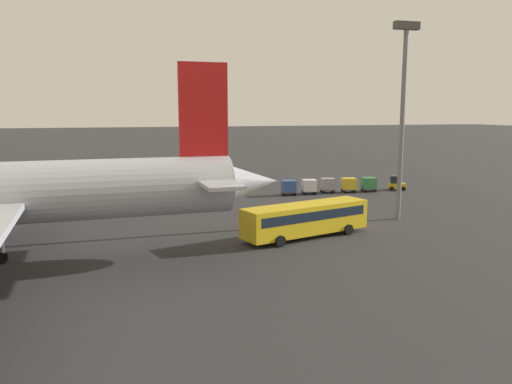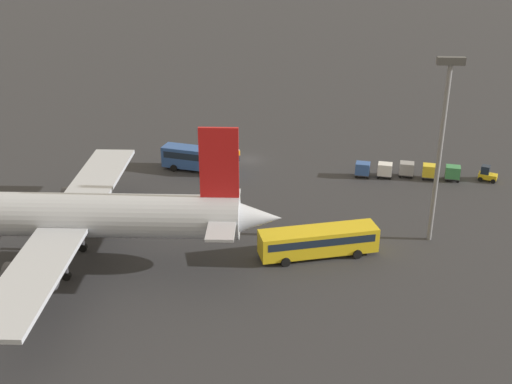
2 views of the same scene
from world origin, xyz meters
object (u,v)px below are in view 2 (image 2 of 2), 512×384
at_px(cargo_cart_green, 453,172).
at_px(cargo_cart_grey, 407,169).
at_px(airplane, 56,216).
at_px(baggage_tug, 487,174).
at_px(cargo_cart_yellow, 430,171).
at_px(cargo_cart_blue, 363,169).
at_px(shuttle_bus_far, 318,240).
at_px(worker_person, 239,155).
at_px(cargo_cart_white, 385,169).
at_px(shuttle_bus_near, 197,157).

bearing_deg(cargo_cart_green, cargo_cart_grey, -8.46).
distance_m(airplane, baggage_tug, 56.68).
height_order(cargo_cart_yellow, cargo_cart_blue, same).
bearing_deg(baggage_tug, shuttle_bus_far, 65.77).
height_order(shuttle_bus_far, worker_person, shuttle_bus_far).
bearing_deg(cargo_cart_yellow, baggage_tug, -179.70).
bearing_deg(cargo_cart_white, cargo_cart_grey, -169.80).
bearing_deg(cargo_cart_grey, airplane, 34.38).
distance_m(cargo_cart_green, cargo_cart_yellow, 3.05).
bearing_deg(shuttle_bus_near, cargo_cart_grey, -167.20).
bearing_deg(cargo_cart_grey, worker_person, -10.54).
relative_size(shuttle_bus_far, baggage_tug, 4.78).
xyz_separation_m(worker_person, cargo_cart_blue, (-17.66, 4.92, 0.32)).
relative_size(airplane, worker_person, 26.64).
bearing_deg(cargo_cart_green, airplane, 29.79).
height_order(shuttle_bus_near, cargo_cart_grey, shuttle_bus_near).
distance_m(cargo_cart_yellow, cargo_cart_white, 6.08).
height_order(cargo_cart_yellow, cargo_cart_grey, same).
bearing_deg(cargo_cart_grey, cargo_cart_white, 10.20).
relative_size(cargo_cart_green, cargo_cart_blue, 1.00).
bearing_deg(baggage_tug, shuttle_bus_near, 20.97).
distance_m(shuttle_bus_near, cargo_cart_yellow, 32.21).
relative_size(shuttle_bus_near, cargo_cart_green, 4.60).
relative_size(worker_person, cargo_cart_green, 0.77).
distance_m(shuttle_bus_near, cargo_cart_white, 26.14).
bearing_deg(cargo_cart_blue, shuttle_bus_near, -1.53).
bearing_deg(cargo_cart_yellow, shuttle_bus_far, 55.08).
bearing_deg(cargo_cart_white, shuttle_bus_far, 66.99).
distance_m(cargo_cart_white, cargo_cart_blue, 3.04).
distance_m(worker_person, cargo_cart_blue, 18.34).
relative_size(baggage_tug, worker_person, 1.56).
xyz_separation_m(shuttle_bus_far, cargo_cart_white, (-9.50, -22.38, -0.69)).
height_order(baggage_tug, cargo_cart_yellow, baggage_tug).
bearing_deg(cargo_cart_grey, baggage_tug, 176.98).
distance_m(shuttle_bus_far, cargo_cart_grey, 26.14).
height_order(baggage_tug, cargo_cart_grey, baggage_tug).
bearing_deg(airplane, shuttle_bus_far, -173.91).
relative_size(shuttle_bus_near, cargo_cart_white, 4.60).
bearing_deg(shuttle_bus_far, cargo_cart_white, -129.27).
relative_size(worker_person, cargo_cart_white, 0.77).
xyz_separation_m(shuttle_bus_far, cargo_cart_green, (-18.62, -22.02, -0.69)).
relative_size(cargo_cart_green, cargo_cart_white, 1.00).
relative_size(shuttle_bus_near, cargo_cart_grey, 4.60).
bearing_deg(cargo_cart_green, worker_person, -10.12).
height_order(worker_person, cargo_cart_grey, cargo_cart_grey).
distance_m(baggage_tug, cargo_cart_yellow, 7.73).
bearing_deg(cargo_cart_blue, cargo_cart_green, 178.08).
height_order(worker_person, cargo_cart_white, cargo_cart_white).
distance_m(shuttle_bus_far, cargo_cart_green, 28.85).
bearing_deg(cargo_cart_yellow, worker_person, -10.63).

